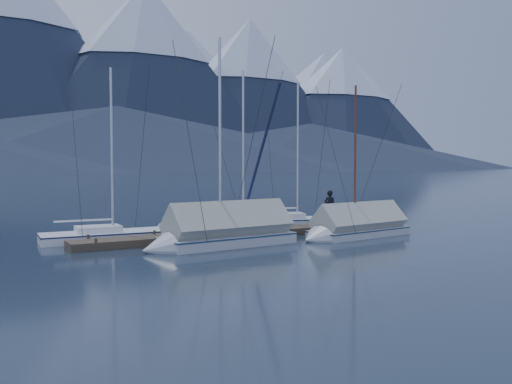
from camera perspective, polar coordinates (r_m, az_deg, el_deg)
ground at (r=25.27m, az=2.25°, el=-5.19°), size 1000.00×1000.00×0.00m
dock at (r=26.96m, az=-0.00°, el=-4.44°), size 18.00×1.50×0.54m
mooring_posts at (r=26.69m, az=-0.94°, el=-4.00°), size 15.12×1.52×0.35m
sailboat_open_left at (r=26.49m, az=-13.83°, el=-4.56°), size 6.78×2.88×8.85m
sailboat_open_mid at (r=29.70m, az=-0.68°, el=-3.64°), size 7.40×4.05×9.43m
sailboat_open_right at (r=31.87m, az=5.22°, el=-3.21°), size 7.13×4.16×9.10m
sailboat_covered_near at (r=26.98m, az=10.12°, el=-3.84°), size 6.52×2.89×8.22m
sailboat_covered_far at (r=23.63m, az=-4.08°, el=-4.59°), size 7.21×3.00×9.89m
person at (r=29.74m, az=7.80°, el=-1.56°), size 0.67×0.79×1.82m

